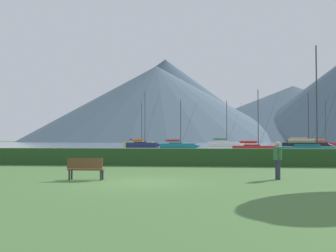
{
  "coord_description": "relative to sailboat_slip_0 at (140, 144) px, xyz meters",
  "views": [
    {
      "loc": [
        3.02,
        -16.08,
        1.72
      ],
      "look_at": [
        -4.96,
        56.41,
        4.19
      ],
      "focal_mm": 43.44,
      "sensor_mm": 36.0,
      "label": 1
    }
  ],
  "objects": [
    {
      "name": "ground_plane",
      "position": [
        15.69,
        -87.11,
        -0.72
      ],
      "size": [
        1000.0,
        1000.0,
        0.0
      ],
      "primitive_type": "plane",
      "color": "#477038"
    },
    {
      "name": "harbor_water",
      "position": [
        15.69,
        49.89,
        -0.72
      ],
      "size": [
        320.0,
        246.0,
        0.0
      ],
      "primitive_type": "cube",
      "color": "#8C9EA3",
      "rests_on": "ground_plane"
    },
    {
      "name": "hedge_line",
      "position": [
        15.69,
        -76.11,
        -0.15
      ],
      "size": [
        80.0,
        1.2,
        1.14
      ],
      "primitive_type": "cube",
      "color": "#284C23",
      "rests_on": "ground_plane"
    },
    {
      "name": "sailboat_slip_0",
      "position": [
        0.0,
        0.0,
        0.0
      ],
      "size": [
        8.68,
        2.98,
        11.15
      ],
      "rotation": [
        0.0,
        0.0,
        -0.06
      ],
      "color": "gold",
      "rests_on": "harbor_water"
    },
    {
      "name": "sailboat_slip_1",
      "position": [
        28.46,
        -61.89,
        -0.07
      ],
      "size": [
        7.8,
        3.51,
        11.05
      ],
      "rotation": [
        0.0,
        0.0,
        -0.2
      ],
      "color": "#19707A",
      "rests_on": "harbor_water"
    },
    {
      "name": "sailboat_slip_2",
      "position": [
        35.29,
        -28.0,
        0.02
      ],
      "size": [
        9.16,
        4.43,
        10.21
      ],
      "rotation": [
        0.0,
        0.0,
        -0.24
      ],
      "color": "black",
      "rests_on": "harbor_water"
    },
    {
      "name": "sailboat_slip_3",
      "position": [
        24.45,
        -47.26,
        -0.16
      ],
      "size": [
        6.85,
        2.78,
        8.52
      ],
      "rotation": [
        0.0,
        0.0,
        -0.14
      ],
      "color": "red",
      "rests_on": "harbor_water"
    },
    {
      "name": "sailboat_slip_4",
      "position": [
        21.6,
        -3.46,
        0.03
      ],
      "size": [
        9.0,
        2.82,
        11.26
      ],
      "rotation": [
        0.0,
        0.0,
        0.02
      ],
      "color": "white",
      "rests_on": "harbor_water"
    },
    {
      "name": "sailboat_slip_5",
      "position": [
        3.12,
        -13.32,
        -0.02
      ],
      "size": [
        8.16,
        2.78,
        12.44
      ],
      "rotation": [
        0.0,
        0.0,
        -0.06
      ],
      "color": "navy",
      "rests_on": "harbor_water"
    },
    {
      "name": "sailboat_slip_9",
      "position": [
        12.27,
        -26.92,
        -0.09
      ],
      "size": [
        7.65,
        2.36,
        9.35
      ],
      "rotation": [
        0.0,
        0.0,
        -0.02
      ],
      "color": "#19707A",
      "rests_on": "harbor_water"
    },
    {
      "name": "sailboat_slip_11",
      "position": [
        45.44,
        -1.54,
        -0.07
      ],
      "size": [
        7.75,
        2.83,
        11.32
      ],
      "rotation": [
        0.0,
        0.0,
        -0.09
      ],
      "color": "red",
      "rests_on": "harbor_water"
    },
    {
      "name": "park_bench_near_path",
      "position": [
        13.32,
        -86.3,
        -0.19
      ],
      "size": [
        1.54,
        0.52,
        0.95
      ],
      "rotation": [
        0.0,
        0.0,
        0.03
      ],
      "color": "brown",
      "rests_on": "ground_plane"
    },
    {
      "name": "person_seated_viewer",
      "position": [
        21.52,
        -85.14,
        0.25
      ],
      "size": [
        0.36,
        0.55,
        1.65
      ],
      "rotation": [
        0.0,
        0.0,
        0.28
      ],
      "color": "#2D3347",
      "rests_on": "ground_plane"
    },
    {
      "name": "distant_hill_west_ridge",
      "position": [
        -25.86,
        277.9,
        38.37
      ],
      "size": [
        207.54,
        207.54,
        78.17
      ],
      "primitive_type": "cone",
      "color": "#425666",
      "rests_on": "ground_plane"
    },
    {
      "name": "distant_hill_central_peak",
      "position": [
        -28.79,
        237.67,
        31.53
      ],
      "size": [
        226.2,
        226.2,
        64.5
      ],
      "primitive_type": "cone",
      "color": "#4C6070",
      "rests_on": "ground_plane"
    },
    {
      "name": "distant_hill_east_ridge",
      "position": [
        95.17,
        293.54,
        25.84
      ],
      "size": [
        272.04,
        272.04,
        53.12
      ],
      "primitive_type": "cone",
      "color": "#425666",
      "rests_on": "ground_plane"
    }
  ]
}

